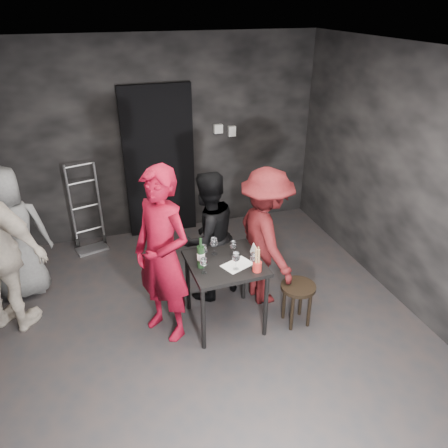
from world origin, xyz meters
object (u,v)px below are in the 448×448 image
object	(u,v)px
tasting_table	(225,270)
bystander_grey	(13,233)
server_red	(161,241)
man_maroon	(266,235)
woman_black	(207,237)
breadstick_cup	(257,260)
hand_truck	(90,233)
stool	(298,293)
wine_bottle	(201,256)

from	to	relation	value
tasting_table	bystander_grey	bearing A→B (deg)	149.90
server_red	man_maroon	distance (m)	1.20
woman_black	breadstick_cup	world-z (taller)	woman_black
hand_truck	bystander_grey	distance (m)	1.27
hand_truck	stool	distance (m)	3.02
bystander_grey	breadstick_cup	distance (m)	2.71
wine_bottle	breadstick_cup	size ratio (longest dim) A/B	1.16
server_red	bystander_grey	bearing A→B (deg)	-164.17
stool	woman_black	size ratio (longest dim) A/B	0.31
stool	man_maroon	world-z (taller)	man_maroon
bystander_grey	hand_truck	bearing A→B (deg)	-134.43
bystander_grey	breadstick_cup	xyz separation A→B (m)	(2.30, -1.44, 0.09)
server_red	bystander_grey	xyz separation A→B (m)	(-1.45, 1.14, -0.28)
server_red	man_maroon	world-z (taller)	server_red
wine_bottle	stool	bearing A→B (deg)	-12.73
server_red	hand_truck	bearing A→B (deg)	163.08
stool	bystander_grey	bearing A→B (deg)	152.65
tasting_table	stool	size ratio (longest dim) A/B	1.60
man_maroon	tasting_table	bearing A→B (deg)	113.05
bystander_grey	breadstick_cup	world-z (taller)	bystander_grey
woman_black	man_maroon	size ratio (longest dim) A/B	0.92
hand_truck	breadstick_cup	size ratio (longest dim) A/B	4.40
woman_black	wine_bottle	bearing A→B (deg)	47.36
bystander_grey	tasting_table	bearing A→B (deg)	148.09
breadstick_cup	woman_black	bearing A→B (deg)	109.24
woman_black	wine_bottle	size ratio (longest dim) A/B	4.73
stool	wine_bottle	size ratio (longest dim) A/B	1.49
bystander_grey	stool	bearing A→B (deg)	150.84
server_red	breadstick_cup	distance (m)	0.92
server_red	breadstick_cup	size ratio (longest dim) A/B	7.82
man_maroon	wine_bottle	distance (m)	0.85
stool	wine_bottle	world-z (taller)	wine_bottle
server_red	breadstick_cup	bearing A→B (deg)	34.58
stool	man_maroon	xyz separation A→B (m)	(-0.16, 0.51, 0.43)
stool	server_red	distance (m)	1.51
man_maroon	wine_bottle	xyz separation A→B (m)	(-0.79, -0.30, 0.06)
tasting_table	breadstick_cup	size ratio (longest dim) A/B	2.75
hand_truck	wine_bottle	world-z (taller)	hand_truck
tasting_table	woman_black	size ratio (longest dim) A/B	0.50
man_maroon	server_red	bearing A→B (deg)	97.12
wine_bottle	breadstick_cup	xyz separation A→B (m)	(0.49, -0.23, 0.00)
hand_truck	tasting_table	world-z (taller)	hand_truck
breadstick_cup	server_red	bearing A→B (deg)	160.50
server_red	breadstick_cup	world-z (taller)	server_red
woman_black	man_maroon	world-z (taller)	man_maroon
server_red	stool	bearing A→B (deg)	41.74
tasting_table	breadstick_cup	xyz separation A→B (m)	(0.24, -0.25, 0.22)
stool	breadstick_cup	xyz separation A→B (m)	(-0.47, -0.01, 0.49)
server_red	bystander_grey	size ratio (longest dim) A/B	1.36
tasting_table	wine_bottle	bearing A→B (deg)	-175.33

